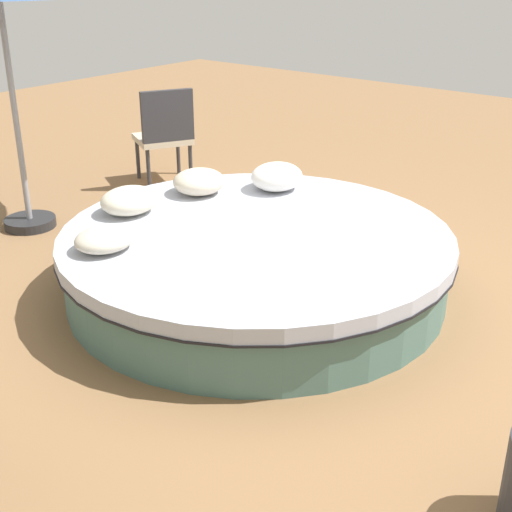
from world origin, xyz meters
The scene contains 7 objects.
ground_plane centered at (0.00, 0.00, 0.00)m, with size 16.00×16.00×0.00m, color olive.
round_bed centered at (0.00, 0.00, 0.24)m, with size 2.71×2.71×0.46m.
throw_pillow_0 centered at (0.81, 0.44, 0.57)m, with size 0.43×0.40×0.22m, color white.
throw_pillow_1 centered at (0.35, 0.85, 0.56)m, with size 0.41×0.40×0.20m, color beige.
throw_pillow_2 centered at (-0.29, 0.95, 0.56)m, with size 0.44×0.38×0.19m, color beige.
throw_pillow_3 centered at (-0.85, 0.56, 0.53)m, with size 0.41×0.36×0.15m, color beige.
patio_chair centered at (1.35, 2.26, 0.56)m, with size 0.69×0.69×0.98m.
Camera 1 is at (-3.48, -2.80, 2.25)m, focal length 49.36 mm.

